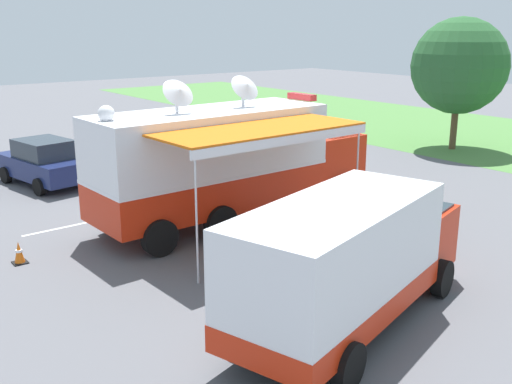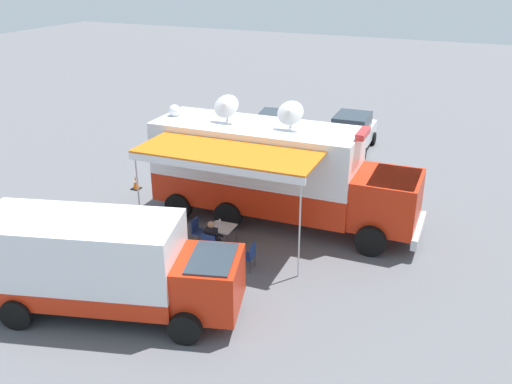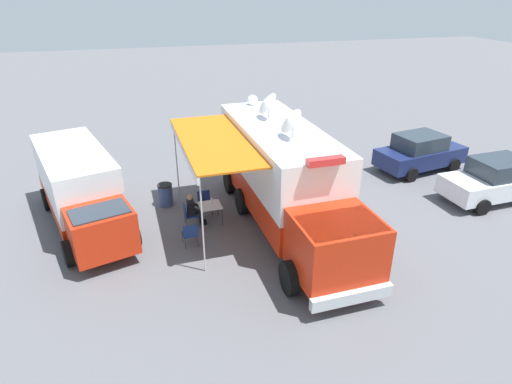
{
  "view_description": "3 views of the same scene",
  "coord_description": "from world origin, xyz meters",
  "views": [
    {
      "loc": [
        14.63,
        -9.43,
        5.86
      ],
      "look_at": [
        1.05,
        0.92,
        1.11
      ],
      "focal_mm": 42.03,
      "sensor_mm": 36.0,
      "label": 1
    },
    {
      "loc": [
        16.83,
        7.54,
        8.86
      ],
      "look_at": [
        0.94,
        0.42,
        1.42
      ],
      "focal_mm": 38.91,
      "sensor_mm": 36.0,
      "label": 2
    },
    {
      "loc": [
        4.66,
        13.79,
        8.03
      ],
      "look_at": [
        0.93,
        0.33,
        1.24
      ],
      "focal_mm": 30.24,
      "sensor_mm": 36.0,
      "label": 3
    }
  ],
  "objects": [
    {
      "name": "folding_table",
      "position": [
        2.57,
        -0.08,
        0.67
      ],
      "size": [
        0.83,
        0.83,
        0.73
      ],
      "color": "silver",
      "rests_on": "ground"
    },
    {
      "name": "traffic_cone",
      "position": [
        -0.38,
        -5.59,
        0.28
      ],
      "size": [
        0.36,
        0.36,
        0.58
      ],
      "color": "black",
      "rests_on": "ground"
    },
    {
      "name": "support_truck",
      "position": [
        7.01,
        -1.3,
        1.39
      ],
      "size": [
        3.84,
        7.1,
        2.7
      ],
      "color": "white",
      "rests_on": "ground"
    },
    {
      "name": "folding_chair_at_table",
      "position": [
        3.37,
        -0.08,
        0.51
      ],
      "size": [
        0.5,
        0.5,
        0.87
      ],
      "color": "navy",
      "rests_on": "ground"
    },
    {
      "name": "car_behind_truck",
      "position": [
        -8.87,
        1.12,
        0.88
      ],
      "size": [
        4.28,
        2.18,
        1.76
      ],
      "color": "silver",
      "rests_on": "ground"
    },
    {
      "name": "trash_bin",
      "position": [
        4.04,
        -1.94,
        0.46
      ],
      "size": [
        0.57,
        0.57,
        0.91
      ],
      "color": "#384C7F",
      "rests_on": "ground"
    },
    {
      "name": "folding_chair_beside_table",
      "position": [
        2.64,
        -0.93,
        0.51
      ],
      "size": [
        0.5,
        0.5,
        0.87
      ],
      "color": "navy",
      "rests_on": "ground"
    },
    {
      "name": "command_truck",
      "position": [
        0.01,
        0.75,
        1.95
      ],
      "size": [
        5.11,
        9.57,
        4.53
      ],
      "color": "red",
      "rests_on": "ground"
    },
    {
      "name": "water_bottle",
      "position": [
        2.47,
        -0.19,
        0.83
      ],
      "size": [
        0.07,
        0.07,
        0.22
      ],
      "color": "silver",
      "rests_on": "folding_table"
    },
    {
      "name": "seated_responder",
      "position": [
        3.18,
        -0.08,
        0.65
      ],
      "size": [
        0.67,
        0.56,
        1.25
      ],
      "color": "black",
      "rests_on": "ground"
    },
    {
      "name": "car_far_corner",
      "position": [
        -7.82,
        -2.43,
        0.88
      ],
      "size": [
        4.45,
        2.55,
        1.76
      ],
      "color": "navy",
      "rests_on": "ground"
    },
    {
      "name": "lot_stripe",
      "position": [
        -2.5,
        -2.54,
        0.0
      ],
      "size": [
        0.28,
        4.8,
        0.01
      ],
      "primitive_type": "cube",
      "rotation": [
        0.0,
        0.0,
        0.03
      ],
      "color": "silver",
      "rests_on": "ground"
    },
    {
      "name": "folding_chair_spare_by_truck",
      "position": [
        3.49,
        1.33,
        0.51
      ],
      "size": [
        0.52,
        0.52,
        0.87
      ],
      "color": "navy",
      "rests_on": "ground"
    },
    {
      "name": "ground_plane",
      "position": [
        0.0,
        0.0,
        0.0
      ],
      "size": [
        100.0,
        100.0,
        0.0
      ],
      "primitive_type": "plane",
      "color": "#5B5B60"
    }
  ]
}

